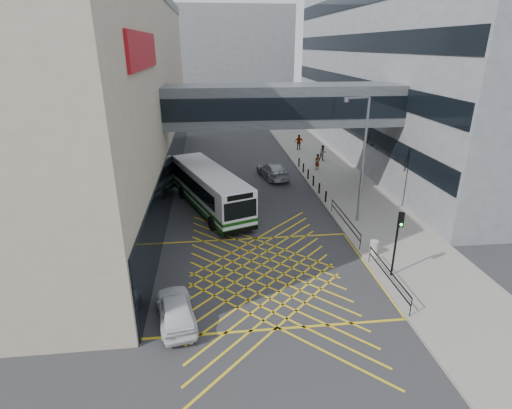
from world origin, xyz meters
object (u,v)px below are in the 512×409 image
object	(u,v)px
car_dark	(234,197)
litter_bin	(374,248)
street_lamp	(361,154)
pedestrian_c	(299,142)
car_white	(176,309)
traffic_light	(398,235)
pedestrian_a	(317,162)
bus	(209,188)
pedestrian_b	(323,153)
car_silver	(273,170)

from	to	relation	value
car_dark	litter_bin	xyz separation A→B (m)	(7.73, -9.08, -0.14)
street_lamp	pedestrian_c	distance (m)	21.23
litter_bin	pedestrian_c	bearing A→B (deg)	87.77
car_white	pedestrian_c	distance (m)	32.84
car_white	traffic_light	bearing A→B (deg)	-179.02
car_dark	pedestrian_a	distance (m)	12.12
car_white	street_lamp	xyz separation A→B (m)	(11.82, 9.63, 4.37)
pedestrian_c	traffic_light	bearing A→B (deg)	93.85
car_dark	pedestrian_c	distance (m)	18.77
bus	pedestrian_b	distance (m)	16.98
bus	pedestrian_a	world-z (taller)	bus
car_white	car_silver	distance (m)	21.93
bus	litter_bin	world-z (taller)	bus
street_lamp	pedestrian_c	bearing A→B (deg)	74.46
car_silver	street_lamp	xyz separation A→B (m)	(4.22, -10.94, 4.30)
traffic_light	pedestrian_c	xyz separation A→B (m)	(0.92, 28.13, -1.55)
car_silver	street_lamp	distance (m)	12.49
car_silver	litter_bin	bearing A→B (deg)	91.23
car_dark	pedestrian_b	xyz separation A→B (m)	(10.24, 11.49, 0.27)
car_dark	street_lamp	world-z (taller)	street_lamp
litter_bin	pedestrian_a	distance (m)	17.45
traffic_light	pedestrian_a	size ratio (longest dim) A/B	2.36
traffic_light	litter_bin	xyz separation A→B (m)	(-0.08, 2.44, -2.02)
litter_bin	street_lamp	bearing A→B (deg)	83.21
car_white	pedestrian_b	world-z (taller)	pedestrian_b
car_dark	traffic_light	bearing A→B (deg)	134.83
pedestrian_a	bus	bearing A→B (deg)	5.93
traffic_light	litter_bin	size ratio (longest dim) A/B	4.34
bus	car_white	distance (m)	13.62
car_silver	pedestrian_a	world-z (taller)	pedestrian_a
car_white	pedestrian_a	xyz separation A→B (m)	(12.30, 22.20, 0.28)
pedestrian_b	pedestrian_c	distance (m)	5.34
bus	pedestrian_a	size ratio (longest dim) A/B	7.03
bus	pedestrian_b	xyz separation A→B (m)	(12.13, 11.87, -0.66)
car_white	litter_bin	world-z (taller)	car_white
traffic_light	pedestrian_c	distance (m)	28.19
car_white	street_lamp	distance (m)	15.86
bus	pedestrian_b	bearing A→B (deg)	23.86
car_dark	street_lamp	bearing A→B (deg)	163.67
car_silver	pedestrian_c	world-z (taller)	pedestrian_c
street_lamp	pedestrian_a	world-z (taller)	street_lamp
traffic_light	pedestrian_c	world-z (taller)	traffic_light
pedestrian_b	car_dark	bearing A→B (deg)	-142.06
bus	car_silver	bearing A→B (deg)	29.38
car_silver	pedestrian_a	bearing A→B (deg)	-172.76
car_dark	pedestrian_c	xyz separation A→B (m)	(8.74, 16.61, 0.32)
street_lamp	litter_bin	xyz separation A→B (m)	(-0.58, -4.85, -4.46)
bus	street_lamp	world-z (taller)	street_lamp
street_lamp	pedestrian_c	world-z (taller)	street_lamp
pedestrian_b	street_lamp	bearing A→B (deg)	-107.35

